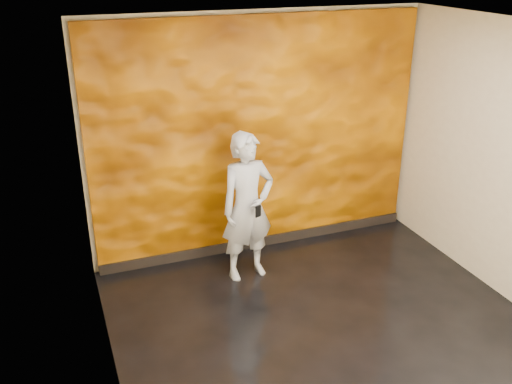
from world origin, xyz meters
name	(u,v)px	position (x,y,z in m)	size (l,w,h in m)	color
room	(343,202)	(0.00, 0.00, 1.40)	(4.02, 4.02, 2.81)	black
feature_wall	(260,138)	(0.00, 1.96, 1.38)	(3.90, 0.06, 2.75)	orange
baseboard	(261,241)	(0.00, 1.92, 0.06)	(3.90, 0.04, 0.12)	black
man	(248,207)	(-0.38, 1.35, 0.83)	(0.61, 0.40, 1.66)	#9498A3
phone	(258,211)	(-0.34, 1.12, 0.88)	(0.07, 0.01, 0.13)	black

